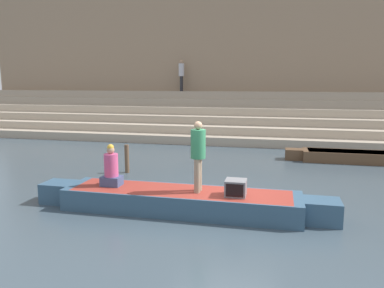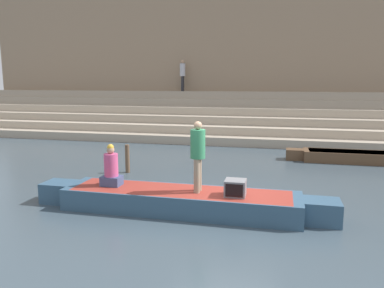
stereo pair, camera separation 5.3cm
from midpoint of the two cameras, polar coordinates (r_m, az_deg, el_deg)
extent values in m
plane|color=#3D4C56|center=(9.19, 5.16, -9.61)|extent=(120.00, 120.00, 0.00)
cube|color=tan|center=(19.68, 9.60, 1.20)|extent=(36.00, 4.76, 0.41)
cube|color=#B2A28D|center=(20.02, 9.71, 2.51)|extent=(36.00, 3.96, 0.41)
cube|color=tan|center=(20.37, 9.81, 3.77)|extent=(36.00, 3.17, 0.41)
cube|color=#B2A28D|center=(20.73, 9.91, 5.00)|extent=(36.00, 2.38, 0.41)
cube|color=tan|center=(21.10, 10.00, 6.18)|extent=(36.00, 1.59, 0.41)
cube|color=#B2A28D|center=(21.47, 10.09, 7.31)|extent=(36.00, 0.79, 0.41)
cube|color=#937A60|center=(22.48, 10.38, 12.27)|extent=(34.20, 1.20, 8.29)
cube|color=brown|center=(22.00, 10.00, 2.31)|extent=(34.20, 0.12, 0.60)
cube|color=#33516B|center=(8.84, -1.97, -8.65)|extent=(5.53, 1.24, 0.50)
cube|color=#993328|center=(8.77, -1.97, -7.24)|extent=(5.08, 1.14, 0.05)
cube|color=#33516B|center=(8.61, 19.03, -9.68)|extent=(0.77, 0.68, 0.50)
cube|color=#33516B|center=(10.09, -19.63, -6.89)|extent=(0.77, 0.68, 0.50)
cylinder|color=olive|center=(9.68, -5.62, -6.12)|extent=(2.32, 0.04, 0.04)
cylinder|color=gray|center=(8.66, 0.88, -4.59)|extent=(0.14, 0.14, 0.78)
cylinder|color=gray|center=(8.49, 0.62, -4.89)|extent=(0.14, 0.14, 0.78)
cylinder|color=#338456|center=(8.43, 0.76, 0.01)|extent=(0.34, 0.34, 0.65)
sphere|color=tan|center=(8.37, 0.77, 2.84)|extent=(0.19, 0.19, 0.19)
cube|color=#3D4C75|center=(9.35, -12.30, -5.51)|extent=(0.47, 0.37, 0.23)
cylinder|color=#C64C7F|center=(9.26, -12.38, -3.16)|extent=(0.34, 0.34, 0.56)
sphere|color=tan|center=(9.18, -12.46, -0.91)|extent=(0.19, 0.19, 0.19)
sphere|color=gold|center=(9.17, -12.48, -0.51)|extent=(0.16, 0.16, 0.16)
cube|color=slate|center=(8.37, 6.50, -6.64)|extent=(0.46, 0.44, 0.36)
cube|color=black|center=(8.16, 6.31, -7.07)|extent=(0.38, 0.02, 0.28)
cube|color=brown|center=(15.43, 25.15, -1.85)|extent=(4.70, 1.03, 0.41)
cube|color=#2D2D2D|center=(15.40, 25.19, -1.19)|extent=(4.32, 0.93, 0.05)
cube|color=brown|center=(15.09, 15.16, -1.51)|extent=(0.66, 0.57, 0.41)
cylinder|color=brown|center=(12.60, -10.01, -2.24)|extent=(0.14, 0.14, 0.94)
cylinder|color=#28282D|center=(22.25, -1.63, 9.17)|extent=(0.14, 0.14, 0.87)
cylinder|color=#28282D|center=(22.08, -1.75, 9.17)|extent=(0.14, 0.14, 0.87)
cylinder|color=#B2B2BC|center=(22.18, -1.70, 11.24)|extent=(0.33, 0.33, 0.73)
sphere|color=tan|center=(22.19, -1.71, 12.44)|extent=(0.21, 0.21, 0.21)
camera|label=1|loc=(0.03, -90.16, -0.03)|focal=35.00mm
camera|label=2|loc=(0.03, 89.84, 0.03)|focal=35.00mm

